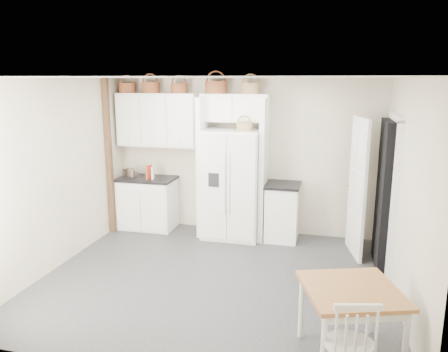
# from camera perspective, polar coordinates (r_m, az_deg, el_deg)

# --- Properties ---
(floor) EXTENTS (4.50, 4.50, 0.00)m
(floor) POSITION_cam_1_polar(r_m,az_deg,el_deg) (5.93, -1.11, -13.25)
(floor) COLOR #28282A
(floor) RESTS_ON ground
(ceiling) EXTENTS (4.50, 4.50, 0.00)m
(ceiling) POSITION_cam_1_polar(r_m,az_deg,el_deg) (5.34, -1.23, 12.76)
(ceiling) COLOR white
(ceiling) RESTS_ON wall_back
(wall_back) EXTENTS (4.50, 0.00, 4.50)m
(wall_back) POSITION_cam_1_polar(r_m,az_deg,el_deg) (7.40, 2.85, 2.56)
(wall_back) COLOR beige
(wall_back) RESTS_ON floor
(wall_left) EXTENTS (0.00, 4.00, 4.00)m
(wall_left) POSITION_cam_1_polar(r_m,az_deg,el_deg) (6.44, -20.90, 0.24)
(wall_left) COLOR beige
(wall_left) RESTS_ON floor
(wall_right) EXTENTS (0.00, 4.00, 4.00)m
(wall_right) POSITION_cam_1_polar(r_m,az_deg,el_deg) (5.38, 22.67, -2.20)
(wall_right) COLOR beige
(wall_right) RESTS_ON floor
(refrigerator) EXTENTS (0.92, 0.74, 1.79)m
(refrigerator) POSITION_cam_1_polar(r_m,az_deg,el_deg) (7.18, 1.11, -1.04)
(refrigerator) COLOR white
(refrigerator) RESTS_ON floor
(base_cab_left) EXTENTS (0.94, 0.59, 0.87)m
(base_cab_left) POSITION_cam_1_polar(r_m,az_deg,el_deg) (7.81, -9.90, -3.59)
(base_cab_left) COLOR white
(base_cab_left) RESTS_ON floor
(base_cab_right) EXTENTS (0.51, 0.61, 0.89)m
(base_cab_right) POSITION_cam_1_polar(r_m,az_deg,el_deg) (7.21, 7.62, -4.77)
(base_cab_right) COLOR white
(base_cab_right) RESTS_ON floor
(dining_table) EXTENTS (1.07, 1.07, 0.70)m
(dining_table) POSITION_cam_1_polar(r_m,az_deg,el_deg) (4.46, 16.07, -17.94)
(dining_table) COLOR brown
(dining_table) RESTS_ON floor
(windsor_chair) EXTENTS (0.48, 0.46, 0.84)m
(windsor_chair) POSITION_cam_1_polar(r_m,az_deg,el_deg) (4.04, 16.01, -20.32)
(windsor_chair) COLOR white
(windsor_chair) RESTS_ON floor
(counter_left) EXTENTS (0.98, 0.63, 0.04)m
(counter_left) POSITION_cam_1_polar(r_m,az_deg,el_deg) (7.70, -10.03, -0.34)
(counter_left) COLOR black
(counter_left) RESTS_ON base_cab_left
(counter_right) EXTENTS (0.55, 0.65, 0.04)m
(counter_right) POSITION_cam_1_polar(r_m,az_deg,el_deg) (7.09, 7.73, -1.17)
(counter_right) COLOR black
(counter_right) RESTS_ON base_cab_right
(toaster) EXTENTS (0.27, 0.19, 0.17)m
(toaster) POSITION_cam_1_polar(r_m,az_deg,el_deg) (7.69, -12.15, 0.34)
(toaster) COLOR silver
(toaster) RESTS_ON counter_left
(cookbook_red) EXTENTS (0.07, 0.16, 0.24)m
(cookbook_red) POSITION_cam_1_polar(r_m,az_deg,el_deg) (7.57, -9.73, 0.51)
(cookbook_red) COLOR #A63B20
(cookbook_red) RESTS_ON counter_left
(cookbook_cream) EXTENTS (0.06, 0.15, 0.21)m
(cookbook_cream) POSITION_cam_1_polar(r_m,az_deg,el_deg) (7.54, -9.27, 0.40)
(cookbook_cream) COLOR beige
(cookbook_cream) RESTS_ON counter_left
(basket_upper_a) EXTENTS (0.29, 0.29, 0.17)m
(basket_upper_a) POSITION_cam_1_polar(r_m,az_deg,el_deg) (7.78, -12.53, 11.17)
(basket_upper_a) COLOR #572B1F
(basket_upper_a) RESTS_ON upper_cabinet
(basket_upper_b) EXTENTS (0.31, 0.31, 0.18)m
(basket_upper_b) POSITION_cam_1_polar(r_m,az_deg,el_deg) (7.61, -9.58, 11.32)
(basket_upper_b) COLOR #572B1F
(basket_upper_b) RESTS_ON upper_cabinet
(basket_upper_c) EXTENTS (0.28, 0.28, 0.16)m
(basket_upper_c) POSITION_cam_1_polar(r_m,az_deg,el_deg) (7.42, -5.88, 11.33)
(basket_upper_c) COLOR #572B1F
(basket_upper_c) RESTS_ON upper_cabinet
(basket_bridge_a) EXTENTS (0.36, 0.36, 0.20)m
(basket_bridge_a) POSITION_cam_1_polar(r_m,az_deg,el_deg) (7.23, -1.06, 11.51)
(basket_bridge_a) COLOR #572B1F
(basket_bridge_a) RESTS_ON bridge_cabinet
(basket_bridge_b) EXTENTS (0.31, 0.31, 0.18)m
(basket_bridge_b) POSITION_cam_1_polar(r_m,az_deg,el_deg) (7.11, 3.48, 11.37)
(basket_bridge_b) COLOR brown
(basket_bridge_b) RESTS_ON bridge_cabinet
(basket_fridge_b) EXTENTS (0.24, 0.24, 0.13)m
(basket_fridge_b) POSITION_cam_1_polar(r_m,az_deg,el_deg) (6.88, 2.64, 6.46)
(basket_fridge_b) COLOR brown
(basket_fridge_b) RESTS_ON refrigerator
(upper_cabinet) EXTENTS (1.40, 0.34, 0.90)m
(upper_cabinet) POSITION_cam_1_polar(r_m,az_deg,el_deg) (7.59, -8.63, 7.26)
(upper_cabinet) COLOR white
(upper_cabinet) RESTS_ON wall_back
(bridge_cabinet) EXTENTS (1.12, 0.34, 0.45)m
(bridge_cabinet) POSITION_cam_1_polar(r_m,az_deg,el_deg) (7.17, 1.47, 8.90)
(bridge_cabinet) COLOR white
(bridge_cabinet) RESTS_ON wall_back
(fridge_panel_left) EXTENTS (0.08, 0.60, 2.30)m
(fridge_panel_left) POSITION_cam_1_polar(r_m,az_deg,el_deg) (7.30, -2.71, 1.22)
(fridge_panel_left) COLOR white
(fridge_panel_left) RESTS_ON floor
(fridge_panel_right) EXTENTS (0.08, 0.60, 2.30)m
(fridge_panel_right) POSITION_cam_1_polar(r_m,az_deg,el_deg) (7.08, 5.23, 0.83)
(fridge_panel_right) COLOR white
(fridge_panel_right) RESTS_ON floor
(trim_post) EXTENTS (0.09, 0.09, 2.60)m
(trim_post) POSITION_cam_1_polar(r_m,az_deg,el_deg) (7.54, -14.80, 2.35)
(trim_post) COLOR #402B1B
(trim_post) RESTS_ON floor
(doorway_void) EXTENTS (0.18, 0.85, 2.05)m
(doorway_void) POSITION_cam_1_polar(r_m,az_deg,el_deg) (6.39, 20.38, -2.33)
(doorway_void) COLOR black
(doorway_void) RESTS_ON floor
(door_slab) EXTENTS (0.21, 0.79, 2.05)m
(door_slab) POSITION_cam_1_polar(r_m,az_deg,el_deg) (6.69, 17.01, -1.46)
(door_slab) COLOR white
(door_slab) RESTS_ON floor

